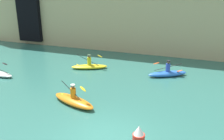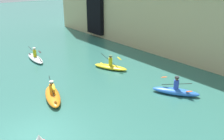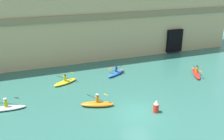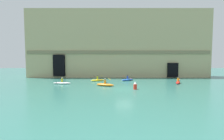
% 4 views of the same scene
% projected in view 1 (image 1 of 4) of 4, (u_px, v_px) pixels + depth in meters
% --- Properties ---
extents(ground_plane, '(120.00, 120.00, 0.00)m').
position_uv_depth(ground_plane, '(107.00, 138.00, 11.01)').
color(ground_plane, '#2D665B').
extents(kayak_yellow, '(2.92, 1.93, 1.19)m').
position_uv_depth(kayak_yellow, '(89.00, 66.00, 19.88)').
color(kayak_yellow, yellow).
rests_on(kayak_yellow, ground).
extents(kayak_blue, '(2.87, 2.13, 1.21)m').
position_uv_depth(kayak_blue, '(168.00, 73.00, 18.22)').
color(kayak_blue, blue).
rests_on(kayak_blue, ground).
extents(kayak_orange, '(3.09, 1.77, 1.28)m').
position_uv_depth(kayak_orange, '(74.00, 100.00, 14.00)').
color(kayak_orange, orange).
rests_on(kayak_orange, ground).
extents(marker_buoy, '(0.50, 0.50, 1.16)m').
position_uv_depth(marker_buoy, '(139.00, 139.00, 10.02)').
color(marker_buoy, red).
rests_on(marker_buoy, ground).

